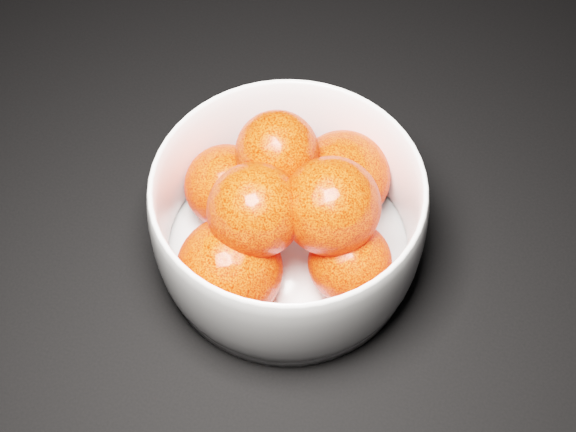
% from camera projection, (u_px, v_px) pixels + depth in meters
% --- Properties ---
extents(bowl, '(0.20, 0.20, 0.10)m').
position_uv_depth(bowl, '(288.00, 220.00, 0.59)').
color(bowl, white).
rests_on(bowl, ground).
extents(orange_pile, '(0.17, 0.18, 0.11)m').
position_uv_depth(orange_pile, '(286.00, 211.00, 0.58)').
color(orange_pile, '#F8290B').
rests_on(orange_pile, bowl).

